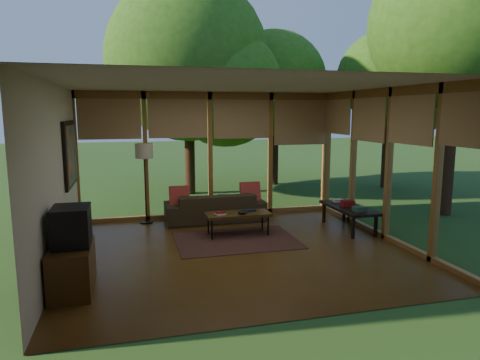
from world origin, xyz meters
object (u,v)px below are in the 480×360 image
object	(u,v)px
floor_lamp	(144,155)
coffee_table	(238,215)
television	(71,226)
sofa	(215,207)
media_cabinet	(72,268)
side_console	(349,209)

from	to	relation	value
floor_lamp	coffee_table	world-z (taller)	floor_lamp
television	floor_lamp	size ratio (longest dim) A/B	0.33
sofa	media_cabinet	xyz separation A→B (m)	(-2.47, -3.01, -0.00)
sofa	media_cabinet	size ratio (longest dim) A/B	2.07
sofa	media_cabinet	distance (m)	3.89
sofa	coffee_table	xyz separation A→B (m)	(0.21, -1.13, 0.09)
media_cabinet	television	distance (m)	0.55
media_cabinet	side_console	world-z (taller)	media_cabinet
media_cabinet	floor_lamp	distance (m)	3.57
floor_lamp	side_console	bearing A→B (deg)	-21.47
television	floor_lamp	distance (m)	3.44
television	side_console	world-z (taller)	television
media_cabinet	side_console	size ratio (longest dim) A/B	0.71
coffee_table	side_console	xyz separation A→B (m)	(2.19, -0.15, 0.02)
floor_lamp	side_console	world-z (taller)	floor_lamp
television	floor_lamp	xyz separation A→B (m)	(1.04, 3.23, 0.56)
floor_lamp	coffee_table	distance (m)	2.34
television	coffee_table	bearing A→B (deg)	35.22
floor_lamp	sofa	bearing A→B (deg)	-8.97
sofa	side_console	distance (m)	2.72
floor_lamp	coffee_table	size ratio (longest dim) A/B	1.38
media_cabinet	side_console	xyz separation A→B (m)	(4.87, 1.73, 0.11)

